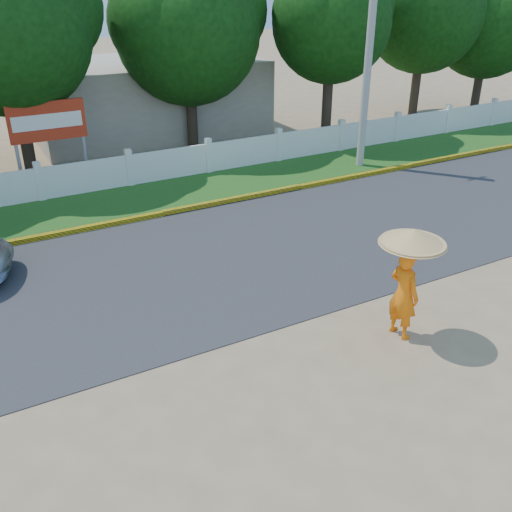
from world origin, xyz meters
The scene contains 10 objects.
ground centered at (0.00, 0.00, 0.00)m, with size 120.00×120.00×0.00m, color #9E8460.
road centered at (0.00, 4.50, 0.01)m, with size 60.00×7.00×0.02m, color #38383A.
grass_verge centered at (0.00, 9.75, 0.01)m, with size 60.00×3.50×0.03m, color #2D601E.
curb centered at (0.00, 8.05, 0.08)m, with size 40.00×0.18×0.16m, color yellow.
fence centered at (0.00, 11.20, 0.55)m, with size 40.00×0.10×1.10m, color silver.
building_near centered at (3.00, 18.00, 1.60)m, with size 10.00×6.00×3.20m, color #B7AD99.
utility_pole centered at (8.48, 9.20, 3.96)m, with size 0.28×0.28×7.93m, color #9A9A97.
monk_with_parasol centered at (2.14, -0.34, 1.56)m, with size 1.32×1.32×2.40m.
billboard centered at (-2.30, 12.30, 2.14)m, with size 2.50×0.13×2.95m.
tree_row centered at (2.33, 14.23, 4.76)m, with size 38.88×7.37×8.57m.
Camera 1 is at (-5.21, -7.59, 6.81)m, focal length 40.00 mm.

